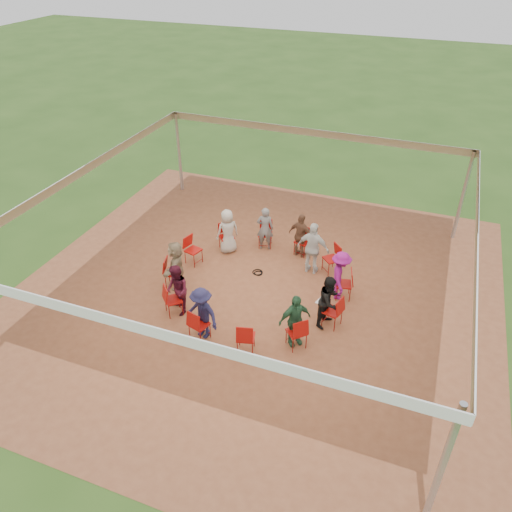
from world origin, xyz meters
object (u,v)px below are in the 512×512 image
(chair_5, at_px, (227,237))
(person_seated_7, at_px, (202,313))
(chair_0, at_px, (333,311))
(chair_8, at_px, (173,300))
(person_seated_6, at_px, (177,290))
(laptop, at_px, (323,300))
(chair_7, at_px, (173,273))
(chair_6, at_px, (193,250))
(standing_person, at_px, (313,248))
(chair_2, at_px, (331,259))
(chair_10, at_px, (246,337))
(person_seated_4, at_px, (228,231))
(person_seated_5, at_px, (176,265))
(chair_11, at_px, (297,332))
(person_seated_2, at_px, (301,236))
(person_seated_3, at_px, (265,228))
(person_seated_8, at_px, (295,320))
(chair_1, at_px, (344,284))
(chair_4, at_px, (265,234))
(chair_9, at_px, (199,325))
(person_seated_1, at_px, (340,276))
(person_seated_0, at_px, (329,301))
(chair_3, at_px, (303,242))
(cable_coil, at_px, (258,273))

(chair_5, relative_size, person_seated_7, 0.62)
(chair_0, xyz_separation_m, chair_8, (-3.99, -1.02, 0.00))
(person_seated_6, relative_size, laptop, 4.14)
(chair_7, bearing_deg, chair_6, 165.00)
(standing_person, bearing_deg, laptop, 116.35)
(chair_2, height_order, chair_10, same)
(person_seated_6, relative_size, standing_person, 0.89)
(laptop, bearing_deg, chair_5, 74.02)
(chair_7, relative_size, person_seated_4, 0.62)
(person_seated_5, bearing_deg, person_seated_4, 150.00)
(chair_11, distance_m, person_seated_2, 4.02)
(chair_0, distance_m, person_seated_5, 4.48)
(person_seated_3, distance_m, person_seated_5, 3.19)
(chair_6, bearing_deg, laptop, 90.00)
(chair_2, height_order, person_seated_8, person_seated_8)
(chair_6, height_order, person_seated_6, person_seated_6)
(chair_8, bearing_deg, chair_1, 75.00)
(chair_4, bearing_deg, chair_9, 75.00)
(chair_7, distance_m, standing_person, 4.05)
(chair_5, relative_size, chair_7, 1.00)
(person_seated_5, bearing_deg, person_seated_3, 135.00)
(chair_1, distance_m, chair_11, 2.38)
(chair_6, relative_size, chair_8, 1.00)
(chair_7, distance_m, chair_10, 3.36)
(person_seated_2, relative_size, person_seated_3, 1.00)
(person_seated_2, bearing_deg, person_seated_1, 150.00)
(chair_0, xyz_separation_m, chair_11, (-0.63, -1.06, 0.00))
(person_seated_3, xyz_separation_m, laptop, (2.57, -2.75, -0.05))
(chair_0, relative_size, chair_11, 1.00)
(chair_0, height_order, laptop, chair_0)
(chair_7, relative_size, person_seated_0, 0.62)
(person_seated_3, bearing_deg, person_seated_2, 165.00)
(chair_3, relative_size, chair_6, 1.00)
(chair_1, xyz_separation_m, person_seated_7, (-2.91, -2.76, 0.28))
(chair_8, distance_m, person_seated_8, 3.29)
(person_seated_5, height_order, cable_coil, person_seated_5)
(cable_coil, bearing_deg, person_seated_0, -30.30)
(person_seated_1, bearing_deg, chair_10, 136.48)
(person_seated_0, bearing_deg, chair_5, 74.60)
(chair_1, xyz_separation_m, chair_5, (-3.96, 1.11, 0.00))
(chair_9, bearing_deg, person_seated_7, 90.00)
(chair_7, bearing_deg, person_seated_1, 90.00)
(chair_6, bearing_deg, cable_coil, 110.97)
(chair_4, height_order, chair_5, same)
(person_seated_7, distance_m, person_seated_8, 2.26)
(chair_6, relative_size, person_seated_1, 0.62)
(person_seated_7, bearing_deg, person_seated_0, 45.00)
(chair_10, xyz_separation_m, person_seated_3, (-1.15, 4.49, 0.28))
(chair_5, distance_m, person_seated_0, 4.48)
(chair_8, bearing_deg, chair_3, 105.00)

